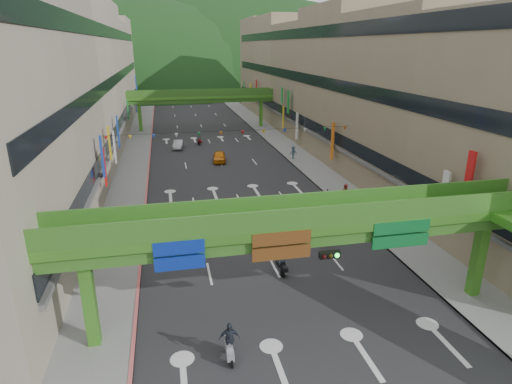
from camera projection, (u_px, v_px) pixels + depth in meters
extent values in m
cube|color=#28282B|center=(212.00, 147.00, 64.83)|extent=(18.00, 140.00, 0.02)
cube|color=gray|center=(137.00, 150.00, 62.63)|extent=(4.00, 140.00, 0.15)
cube|color=gray|center=(282.00, 143.00, 66.98)|extent=(4.00, 140.00, 0.15)
cube|color=#CC5959|center=(150.00, 149.00, 63.00)|extent=(0.20, 140.00, 0.18)
cube|color=gray|center=(270.00, 144.00, 66.60)|extent=(0.20, 140.00, 0.18)
cube|color=#9E937F|center=(70.00, 85.00, 57.98)|extent=(12.00, 95.00, 19.00)
cube|color=black|center=(120.00, 122.00, 60.90)|extent=(0.08, 90.25, 1.40)
cube|color=black|center=(116.00, 79.00, 58.95)|extent=(0.08, 90.25, 1.40)
cube|color=black|center=(111.00, 33.00, 57.00)|extent=(0.08, 90.25, 1.40)
cube|color=gray|center=(333.00, 80.00, 65.50)|extent=(12.00, 95.00, 19.00)
cube|color=black|center=(295.00, 116.00, 66.03)|extent=(0.08, 90.25, 1.40)
cube|color=black|center=(296.00, 76.00, 64.08)|extent=(0.08, 90.25, 1.40)
cube|color=black|center=(297.00, 34.00, 62.13)|extent=(0.08, 90.25, 1.40)
cube|color=#4C9E2D|center=(304.00, 224.00, 22.28)|extent=(28.00, 2.20, 0.50)
cube|color=#387223|center=(304.00, 235.00, 22.47)|extent=(28.00, 1.76, 0.70)
cube|color=#4C9E2D|center=(90.00, 305.00, 21.19)|extent=(0.60, 0.60, 4.80)
cube|color=#4C9E2D|center=(478.00, 261.00, 25.54)|extent=(0.60, 0.60, 4.80)
cube|color=#387223|center=(311.00, 218.00, 21.05)|extent=(28.00, 0.12, 1.10)
cube|color=#387223|center=(299.00, 203.00, 22.98)|extent=(28.00, 0.12, 1.10)
cube|color=navy|center=(180.00, 256.00, 20.19)|extent=(2.40, 0.12, 1.50)
cube|color=#593314|center=(282.00, 246.00, 21.17)|extent=(3.00, 0.12, 1.50)
cube|color=#0C5926|center=(401.00, 235.00, 22.46)|extent=(3.20, 0.12, 1.50)
cube|color=black|center=(330.00, 255.00, 21.74)|extent=(1.10, 0.28, 0.35)
cube|color=#4C9E2D|center=(201.00, 97.00, 76.83)|extent=(28.00, 2.20, 0.50)
cube|color=#387223|center=(202.00, 101.00, 77.03)|extent=(28.00, 1.76, 0.70)
cube|color=#4C9E2D|center=(140.00, 118.00, 75.74)|extent=(0.60, 0.60, 4.80)
cube|color=#4C9E2D|center=(261.00, 114.00, 80.10)|extent=(0.60, 0.60, 4.80)
cube|color=#387223|center=(202.00, 93.00, 75.61)|extent=(28.00, 0.12, 1.10)
cube|color=#387223|center=(201.00, 92.00, 77.53)|extent=(28.00, 0.12, 1.10)
ellipsoid|color=#1C4419|center=(140.00, 86.00, 163.58)|extent=(168.00, 140.00, 112.00)
ellipsoid|color=#1C4419|center=(235.00, 80.00, 189.99)|extent=(208.00, 176.00, 128.00)
cylinder|color=black|center=(232.00, 131.00, 44.32)|extent=(26.00, 0.03, 0.03)
cone|color=red|center=(106.00, 138.00, 41.93)|extent=(0.36, 0.36, 0.40)
cone|color=gold|center=(130.00, 137.00, 42.38)|extent=(0.36, 0.36, 0.40)
cone|color=#193FB2|center=(153.00, 136.00, 42.83)|extent=(0.36, 0.36, 0.40)
cone|color=silver|center=(176.00, 135.00, 43.28)|extent=(0.36, 0.36, 0.40)
cone|color=#198C33|center=(199.00, 134.00, 43.73)|extent=(0.36, 0.36, 0.40)
cone|color=orange|center=(221.00, 134.00, 44.18)|extent=(0.36, 0.36, 0.40)
cone|color=red|center=(243.00, 133.00, 44.63)|extent=(0.36, 0.36, 0.40)
cone|color=gold|center=(264.00, 132.00, 45.08)|extent=(0.36, 0.36, 0.40)
cone|color=#193FB2|center=(285.00, 131.00, 45.53)|extent=(0.36, 0.36, 0.40)
cone|color=silver|center=(305.00, 130.00, 45.98)|extent=(0.36, 0.36, 0.40)
cone|color=#198C33|center=(325.00, 129.00, 46.43)|extent=(0.36, 0.36, 0.40)
cone|color=orange|center=(344.00, 128.00, 46.88)|extent=(0.36, 0.36, 0.40)
cube|color=black|center=(282.00, 266.00, 28.73)|extent=(0.57, 1.34, 0.35)
cube|color=black|center=(282.00, 262.00, 28.65)|extent=(0.39, 0.59, 0.18)
cube|color=black|center=(281.00, 255.00, 29.08)|extent=(0.55, 0.15, 0.06)
cylinder|color=black|center=(281.00, 266.00, 29.34)|extent=(0.18, 0.51, 0.50)
cylinder|color=black|center=(283.00, 274.00, 28.30)|extent=(0.18, 0.51, 0.50)
imported|color=#455563|center=(282.00, 259.00, 28.55)|extent=(0.60, 0.44, 1.49)
cube|color=black|center=(321.00, 236.00, 33.17)|extent=(0.66, 1.35, 0.35)
cube|color=black|center=(321.00, 233.00, 33.09)|extent=(0.43, 0.61, 0.18)
cube|color=black|center=(321.00, 227.00, 33.53)|extent=(0.55, 0.19, 0.06)
cylinder|color=black|center=(320.00, 237.00, 33.79)|extent=(0.22, 0.51, 0.50)
cylinder|color=black|center=(322.00, 243.00, 32.75)|extent=(0.22, 0.51, 0.50)
imported|color=brown|center=(322.00, 229.00, 32.97)|extent=(0.91, 0.79, 1.62)
cube|color=gray|center=(230.00, 350.00, 20.78)|extent=(0.40, 1.31, 0.35)
cube|color=gray|center=(229.00, 346.00, 20.69)|extent=(0.32, 0.56, 0.18)
cube|color=gray|center=(227.00, 335.00, 21.12)|extent=(0.55, 0.08, 0.06)
cylinder|color=black|center=(228.00, 348.00, 21.38)|extent=(0.12, 0.50, 0.50)
cylinder|color=black|center=(232.00, 363.00, 20.37)|extent=(0.12, 0.50, 0.50)
imported|color=#21262F|center=(229.00, 339.00, 20.56)|extent=(1.04, 0.46, 1.74)
cube|color=maroon|center=(199.00, 141.00, 66.08)|extent=(0.67, 1.35, 0.35)
cube|color=maroon|center=(199.00, 140.00, 65.99)|extent=(0.43, 0.61, 0.18)
cube|color=maroon|center=(200.00, 137.00, 66.43)|extent=(0.55, 0.20, 0.06)
cylinder|color=black|center=(200.00, 142.00, 66.69)|extent=(0.22, 0.51, 0.50)
cylinder|color=black|center=(199.00, 144.00, 65.65)|extent=(0.22, 0.51, 0.50)
imported|color=#47474E|center=(199.00, 137.00, 65.84)|extent=(1.01, 0.79, 1.82)
cube|color=black|center=(361.00, 231.00, 34.03)|extent=(1.33, 0.48, 0.35)
cube|color=black|center=(362.00, 229.00, 33.95)|extent=(0.58, 0.35, 0.18)
cube|color=black|center=(368.00, 225.00, 34.03)|extent=(0.11, 0.55, 0.06)
cylinder|color=black|center=(367.00, 234.00, 34.29)|extent=(0.51, 0.15, 0.50)
cylinder|color=black|center=(355.00, 236.00, 33.97)|extent=(0.51, 0.15, 0.50)
cube|color=black|center=(350.00, 221.00, 36.07)|extent=(1.33, 0.48, 0.35)
cube|color=black|center=(350.00, 218.00, 35.99)|extent=(0.58, 0.35, 0.18)
cube|color=black|center=(356.00, 215.00, 36.06)|extent=(0.11, 0.55, 0.06)
cylinder|color=black|center=(355.00, 223.00, 36.33)|extent=(0.51, 0.15, 0.50)
cylinder|color=black|center=(344.00, 225.00, 36.01)|extent=(0.51, 0.15, 0.50)
cube|color=black|center=(340.00, 212.00, 38.10)|extent=(1.33, 0.48, 0.35)
cube|color=black|center=(340.00, 209.00, 38.02)|extent=(0.58, 0.35, 0.18)
cube|color=black|center=(346.00, 206.00, 38.10)|extent=(0.11, 0.55, 0.06)
cylinder|color=black|center=(345.00, 214.00, 38.36)|extent=(0.51, 0.15, 0.50)
cylinder|color=black|center=(334.00, 215.00, 38.04)|extent=(0.51, 0.15, 0.50)
cube|color=black|center=(331.00, 203.00, 40.14)|extent=(1.33, 0.48, 0.35)
cube|color=black|center=(331.00, 201.00, 40.06)|extent=(0.58, 0.35, 0.18)
cube|color=black|center=(336.00, 197.00, 40.13)|extent=(0.11, 0.55, 0.06)
cylinder|color=black|center=(336.00, 205.00, 40.39)|extent=(0.51, 0.15, 0.50)
cylinder|color=black|center=(325.00, 207.00, 40.08)|extent=(0.51, 0.15, 0.50)
cube|color=black|center=(322.00, 195.00, 42.17)|extent=(1.33, 0.48, 0.35)
cube|color=black|center=(322.00, 193.00, 42.09)|extent=(0.58, 0.35, 0.18)
cube|color=black|center=(328.00, 190.00, 42.17)|extent=(0.11, 0.55, 0.06)
cylinder|color=black|center=(327.00, 198.00, 42.43)|extent=(0.51, 0.15, 0.50)
cylinder|color=black|center=(317.00, 199.00, 42.11)|extent=(0.51, 0.15, 0.50)
imported|color=#A2A2A8|center=(179.00, 144.00, 63.46)|extent=(1.95, 4.03, 1.27)
imported|color=orange|center=(219.00, 157.00, 56.28)|extent=(2.12, 4.20, 1.37)
imported|color=#AE3A2E|center=(346.00, 195.00, 41.08)|extent=(1.14, 1.04, 1.90)
imported|color=black|center=(369.00, 214.00, 36.79)|extent=(1.06, 0.67, 1.68)
imported|color=#2F4554|center=(293.00, 154.00, 57.25)|extent=(0.86, 0.63, 1.70)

